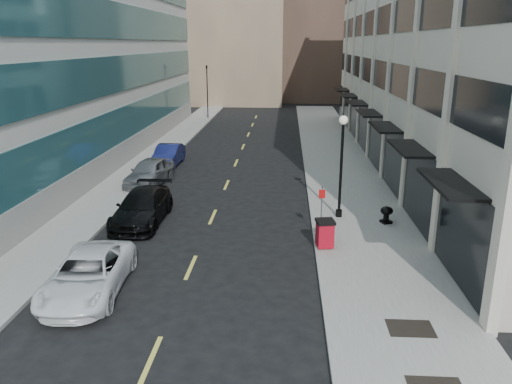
# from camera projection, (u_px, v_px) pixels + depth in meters

# --- Properties ---
(sidewalk_right) EXTENTS (5.00, 80.00, 0.15)m
(sidewalk_right) POSITION_uv_depth(u_px,v_px,m) (347.00, 186.00, 30.79)
(sidewalk_right) COLOR gray
(sidewalk_right) RESTS_ON ground
(sidewalk_left) EXTENTS (3.00, 80.00, 0.15)m
(sidewalk_left) POSITION_uv_depth(u_px,v_px,m) (125.00, 182.00, 31.61)
(sidewalk_left) COLOR gray
(sidewalk_left) RESTS_ON ground
(building_right) EXTENTS (15.30, 46.50, 18.25)m
(building_right) POSITION_uv_depth(u_px,v_px,m) (480.00, 36.00, 34.36)
(building_right) COLOR beige
(building_right) RESTS_ON ground
(building_left) EXTENTS (16.14, 46.00, 20.00)m
(building_left) POSITION_uv_depth(u_px,v_px,m) (16.00, 22.00, 36.02)
(building_left) COLOR silver
(building_left) RESTS_ON ground
(skyline_tan_near) EXTENTS (14.00, 18.00, 28.00)m
(skyline_tan_near) POSITION_uv_depth(u_px,v_px,m) (236.00, 4.00, 73.36)
(skyline_tan_near) COLOR #988363
(skyline_tan_near) RESTS_ON ground
(skyline_tan_far) EXTENTS (12.00, 14.00, 22.00)m
(skyline_tan_far) POSITION_uv_depth(u_px,v_px,m) (184.00, 28.00, 84.37)
(skyline_tan_far) COLOR #988363
(skyline_tan_far) RESTS_ON ground
(skyline_stone) EXTENTS (10.00, 14.00, 20.00)m
(skyline_stone) POSITION_uv_depth(u_px,v_px,m) (388.00, 32.00, 71.30)
(skyline_stone) COLOR beige
(skyline_stone) RESTS_ON ground
(grate_far) EXTENTS (1.40, 1.00, 0.01)m
(grate_far) POSITION_uv_depth(u_px,v_px,m) (410.00, 328.00, 15.27)
(grate_far) COLOR black
(grate_far) RESTS_ON sidewalk_right
(road_centerline) EXTENTS (0.15, 68.20, 0.01)m
(road_centerline) POSITION_uv_depth(u_px,v_px,m) (220.00, 199.00, 28.38)
(road_centerline) COLOR #D8CC4C
(road_centerline) RESTS_ON ground
(traffic_signal) EXTENTS (0.66, 0.66, 6.98)m
(traffic_signal) POSITION_uv_depth(u_px,v_px,m) (207.00, 69.00, 56.71)
(traffic_signal) COLOR black
(traffic_signal) RESTS_ON ground
(car_white_van) EXTENTS (2.75, 5.38, 1.46)m
(car_white_van) POSITION_uv_depth(u_px,v_px,m) (88.00, 274.00, 17.55)
(car_white_van) COLOR white
(car_white_van) RESTS_ON ground
(car_black_pickup) EXTENTS (2.20, 5.40, 1.57)m
(car_black_pickup) POSITION_uv_depth(u_px,v_px,m) (142.00, 207.00, 24.52)
(car_black_pickup) COLOR black
(car_black_pickup) RESTS_ON ground
(car_silver_sedan) EXTENTS (2.55, 5.01, 1.63)m
(car_silver_sedan) POSITION_uv_depth(u_px,v_px,m) (150.00, 172.00, 31.12)
(car_silver_sedan) COLOR gray
(car_silver_sedan) RESTS_ON ground
(car_blue_sedan) EXTENTS (1.65, 4.59, 1.51)m
(car_blue_sedan) POSITION_uv_depth(u_px,v_px,m) (168.00, 155.00, 35.95)
(car_blue_sedan) COLOR navy
(car_blue_sedan) RESTS_ON ground
(trash_bin) EXTENTS (0.87, 0.91, 1.23)m
(trash_bin) POSITION_uv_depth(u_px,v_px,m) (325.00, 233.00, 21.17)
(trash_bin) COLOR #AA0B1C
(trash_bin) RESTS_ON sidewalk_right
(lamppost) EXTENTS (0.43, 0.43, 5.20)m
(lamppost) POSITION_uv_depth(u_px,v_px,m) (342.00, 157.00, 24.24)
(lamppost) COLOR black
(lamppost) RESTS_ON sidewalk_right
(sign_post) EXTENTS (0.28, 0.06, 2.41)m
(sign_post) POSITION_uv_depth(u_px,v_px,m) (322.00, 205.00, 21.94)
(sign_post) COLOR slate
(sign_post) RESTS_ON sidewalk_right
(urn_planter) EXTENTS (0.60, 0.60, 0.83)m
(urn_planter) POSITION_uv_depth(u_px,v_px,m) (387.00, 213.00, 24.08)
(urn_planter) COLOR black
(urn_planter) RESTS_ON sidewalk_right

